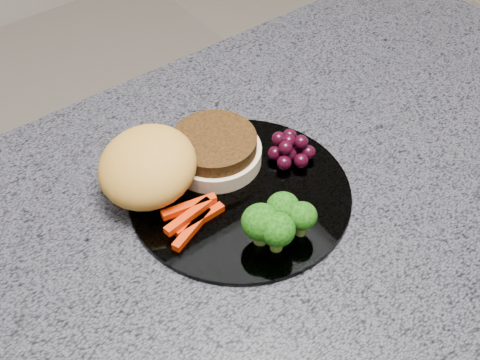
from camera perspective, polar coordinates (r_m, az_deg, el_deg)
name	(u,v)px	position (r m, az deg, el deg)	size (l,w,h in m)	color
countertop	(221,242)	(0.76, -1.61, -5.28)	(1.20, 0.60, 0.04)	#494953
plate	(240,194)	(0.78, 0.00, -1.18)	(0.26, 0.26, 0.01)	white
burger	(172,163)	(0.78, -5.80, 1.43)	(0.22, 0.14, 0.06)	beige
carrot_sticks	(192,217)	(0.74, -4.15, -3.19)	(0.08, 0.05, 0.02)	red
broccoli	(277,220)	(0.71, 3.18, -3.47)	(0.08, 0.06, 0.05)	olive
grape_bunch	(290,148)	(0.81, 4.31, 2.71)	(0.05, 0.06, 0.03)	black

